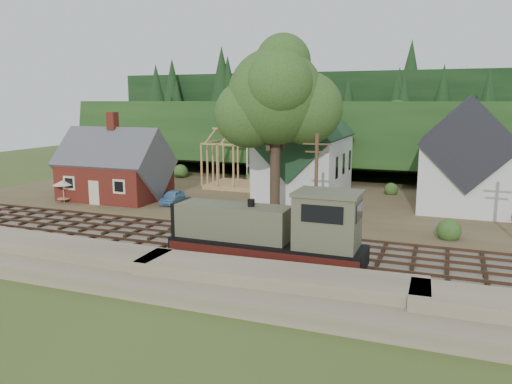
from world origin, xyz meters
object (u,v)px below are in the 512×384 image
(car_green, at_px, (79,186))
(patio_set, at_px, (63,184))
(locomotive, at_px, (273,233))
(car_blue, at_px, (172,197))

(car_green, bearing_deg, patio_set, -138.93)
(locomotive, xyz_separation_m, car_blue, (-15.50, 13.85, -1.22))
(locomotive, xyz_separation_m, car_green, (-28.91, 16.03, -1.25))
(locomotive, bearing_deg, car_blue, 138.21)
(car_green, bearing_deg, locomotive, -105.13)
(locomotive, distance_m, patio_set, 27.90)
(locomotive, distance_m, car_green, 33.08)
(car_green, height_order, patio_set, patio_set)
(locomotive, distance_m, car_blue, 20.82)
(car_blue, xyz_separation_m, car_green, (-13.41, 2.18, -0.03))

